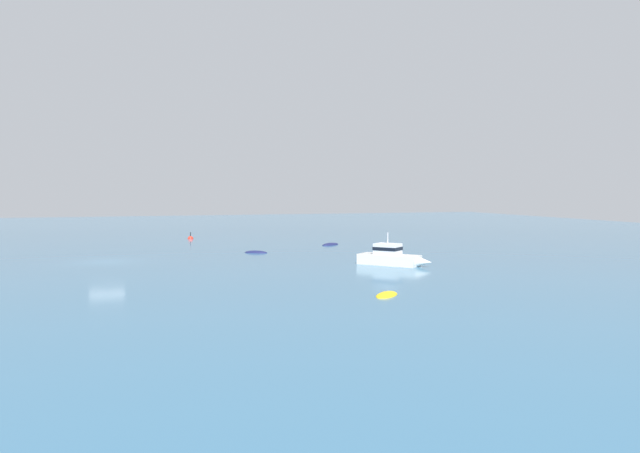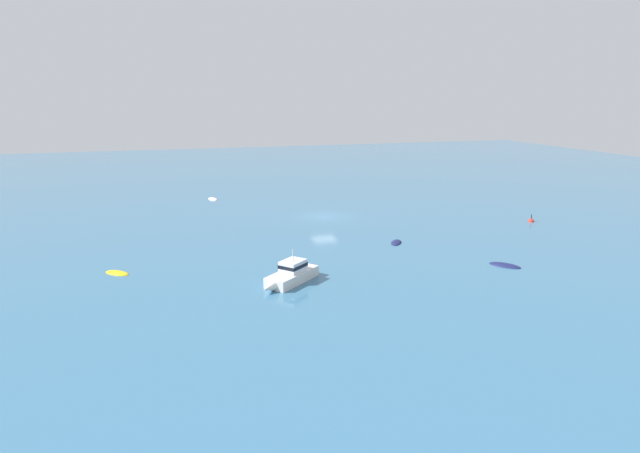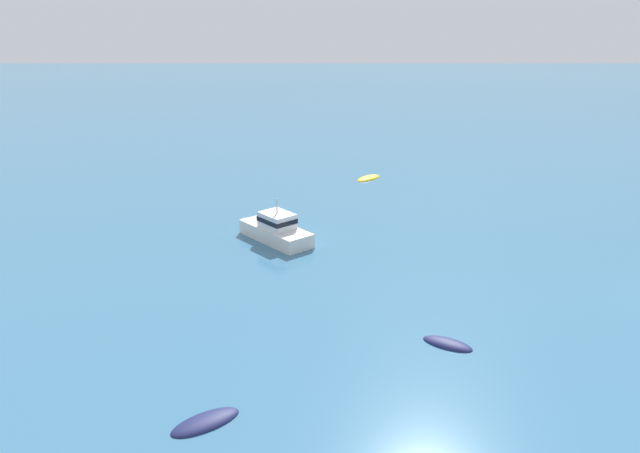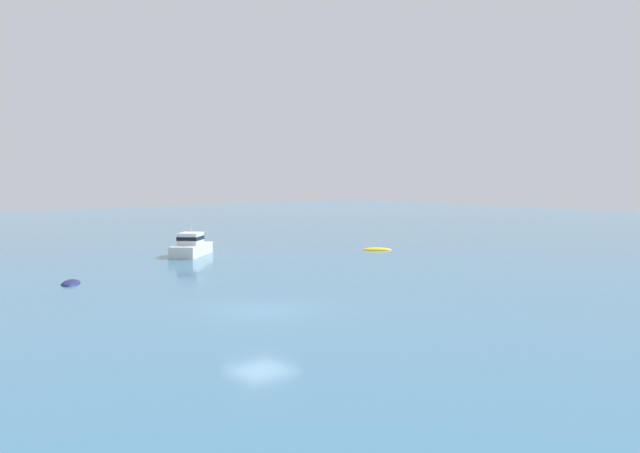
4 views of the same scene
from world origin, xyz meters
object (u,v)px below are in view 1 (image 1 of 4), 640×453
(powerboat, at_px, (391,257))
(rib_1, at_px, (256,253))
(skiff, at_px, (387,295))
(channel_buoy, at_px, (191,239))
(rib, at_px, (330,245))

(powerboat, xyz_separation_m, rib_1, (7.20, -11.35, -0.59))
(skiff, relative_size, channel_buoy, 2.07)
(channel_buoy, bearing_deg, skiff, 97.23)
(rib, xyz_separation_m, channel_buoy, (11.85, -11.61, 0.01))
(rib_1, bearing_deg, skiff, 127.04)
(rib_1, relative_size, channel_buoy, 2.09)
(powerboat, bearing_deg, rib_1, 172.15)
(skiff, relative_size, rib_1, 0.99)
(powerboat, distance_m, channel_buoy, 30.00)
(skiff, xyz_separation_m, channel_buoy, (5.02, -39.62, 0.01))
(channel_buoy, bearing_deg, rib, 135.58)
(rib_1, xyz_separation_m, channel_buoy, (3.43, -16.70, 0.01))
(rib, distance_m, rib_1, 9.84)
(rib, distance_m, channel_buoy, 16.59)
(skiff, xyz_separation_m, rib, (-6.83, -28.01, 0.00))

